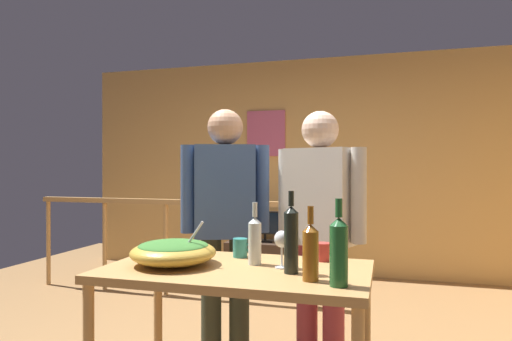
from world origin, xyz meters
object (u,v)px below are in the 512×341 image
Objects in this scene: serving_table at (236,286)px; salad_bowl at (173,251)px; wine_bottle_green at (339,250)px; framed_picture at (266,133)px; tv_console at (265,259)px; stair_railing at (211,233)px; wine_bottle_clear at (255,239)px; mug_teal at (241,248)px; person_standing_left at (225,215)px; wine_glass at (282,241)px; mug_red at (323,252)px; person_standing_right at (320,221)px; wine_bottle_amber at (311,251)px; flat_screen_tv at (265,224)px; wine_bottle_dark at (291,238)px.

salad_bowl is (-0.31, -0.04, 0.16)m from serving_table.
framed_picture is at bearing 109.30° from wine_bottle_green.
stair_railing is at bearing -104.44° from tv_console.
wine_bottle_green is at bearing -34.20° from wine_bottle_clear.
mug_teal is 0.07× the size of person_standing_left.
salad_bowl is at bearing -171.35° from wine_glass.
wine_bottle_green is 2.94× the size of mug_red.
wine_glass is (1.17, -2.02, 0.29)m from stair_railing.
framed_picture is 4.97× the size of mug_teal.
person_standing_right is (1.06, -2.71, -0.75)m from framed_picture.
wine_bottle_clear is (0.82, -3.31, -0.78)m from framed_picture.
person_standing_right is at bearing 68.49° from wine_bottle_clear.
wine_bottle_amber is 0.60m from mug_teal.
person_standing_left is (0.01, 0.72, 0.11)m from salad_bowl.
person_standing_right is at bearing 49.34° from salad_bowl.
person_standing_right is (0.09, 0.64, 0.03)m from wine_glass.
stair_railing is 2.21m from salad_bowl.
wine_bottle_clear is (0.76, -2.99, 0.30)m from flat_screen_tv.
tv_console is 2.94× the size of wine_bottle_clear.
serving_table is at bearing 85.56° from person_standing_right.
wine_bottle_dark reaches higher than mug_red.
serving_table is 10.47× the size of mug_red.
wine_glass is at bearing -59.97° from stair_railing.
person_standing_left is 1.02× the size of person_standing_right.
framed_picture is at bearing 109.95° from mug_red.
wine_bottle_clear is 0.82× the size of wine_bottle_dark.
mug_teal is (-0.56, 0.45, -0.10)m from wine_bottle_green.
wine_bottle_clear is at bearing -75.93° from tv_console.
wine_glass is at bearing -73.56° from tv_console.
stair_railing is (-0.20, -1.33, -1.07)m from framed_picture.
mug_teal reaches higher than mug_red.
wine_bottle_dark is at bearing -32.13° from wine_bottle_clear.
person_standing_left is at bearing 89.39° from salad_bowl.
wine_bottle_clear is at bearing 145.80° from wine_bottle_green.
salad_bowl is 1.13× the size of wine_bottle_dark.
wine_bottle_clear reaches higher than salad_bowl.
wine_glass reaches higher than tv_console.
wine_bottle_dark is 1.18× the size of wine_bottle_amber.
framed_picture is 3.18× the size of wine_glass.
mug_red is (1.13, -3.12, -0.86)m from framed_picture.
wine_bottle_green is 0.51m from mug_red.
stair_railing is at bearing 116.18° from mug_teal.
wine_bottle_green is (0.29, -0.26, 0.02)m from wine_glass.
framed_picture reaches higher than wine_glass.
person_standing_left is (-0.69, 0.84, 0.05)m from wine_bottle_amber.
salad_bowl is at bearing -73.04° from stair_railing.
person_standing_left is (-0.58, 0.73, 0.02)m from wine_bottle_dark.
person_standing_right is at bearing 160.33° from person_standing_left.
serving_table is at bearing 157.29° from wine_bottle_amber.
stair_railing is 2.73m from wine_bottle_green.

